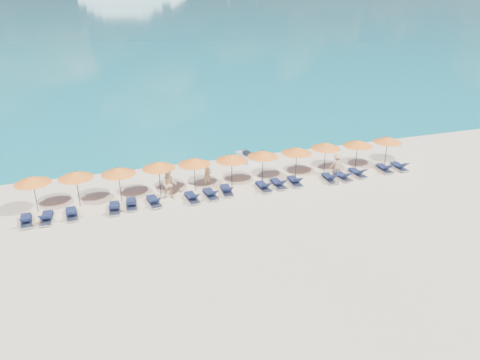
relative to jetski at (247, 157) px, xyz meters
name	(u,v)px	position (x,y,z in m)	size (l,w,h in m)	color
ground	(257,219)	(-2.61, -9.08, -0.30)	(1400.00, 1400.00, 0.00)	beige
jetski	(247,157)	(0.00, 0.00, 0.00)	(1.06, 2.15, 0.74)	silver
beachgoer_a	(208,175)	(-3.99, -3.57, 0.46)	(0.55, 0.36, 1.52)	tan
beachgoer_b	(169,185)	(-6.76, -4.78, 0.65)	(0.93, 0.53, 1.90)	tan
beachgoer_c	(337,165)	(4.86, -4.82, 0.50)	(1.04, 0.48, 1.60)	tan
umbrella_0	(32,180)	(-14.40, -4.05, 1.71)	(2.10, 2.10, 2.28)	black
umbrella_1	(76,175)	(-12.06, -4.03, 1.71)	(2.10, 2.10, 2.28)	black
umbrella_2	(118,171)	(-9.64, -4.19, 1.71)	(2.10, 2.10, 2.28)	black
umbrella_3	(159,165)	(-7.20, -4.04, 1.71)	(2.10, 2.10, 2.28)	black
umbrella_4	(194,161)	(-4.98, -4.09, 1.71)	(2.10, 2.10, 2.28)	black
umbrella_5	(232,157)	(-2.53, -4.20, 1.71)	(2.10, 2.10, 2.28)	black
umbrella_6	(263,154)	(-0.38, -4.17, 1.71)	(2.10, 2.10, 2.28)	black
umbrella_7	(297,150)	(2.03, -4.27, 1.71)	(2.10, 2.10, 2.28)	black
umbrella_8	(326,146)	(4.34, -4.04, 1.71)	(2.10, 2.10, 2.28)	black
umbrella_9	(358,143)	(6.73, -4.27, 1.71)	(2.10, 2.10, 2.28)	black
umbrella_10	(388,139)	(9.20, -4.26, 1.71)	(2.10, 2.10, 2.28)	black
lounger_0	(26,220)	(-14.92, -5.50, -0.07)	(0.76, 1.75, 0.66)	silver
lounger_1	(46,218)	(-13.87, -5.54, -0.07)	(0.78, 1.75, 0.66)	silver
lounger_2	(72,214)	(-12.53, -5.47, -0.07)	(0.72, 1.73, 0.66)	silver
lounger_3	(114,208)	(-10.17, -5.50, -0.07)	(0.77, 1.75, 0.66)	silver
lounger_4	(131,204)	(-9.16, -5.26, -0.07)	(0.78, 1.75, 0.66)	silver
lounger_5	(154,201)	(-7.84, -5.34, -0.07)	(0.79, 1.75, 0.66)	silver
lounger_6	(192,197)	(-5.54, -5.54, -0.07)	(0.73, 1.74, 0.66)	silver
lounger_7	(210,194)	(-4.33, -5.43, -0.07)	(0.73, 1.74, 0.66)	silver
lounger_8	(227,190)	(-3.20, -5.19, -0.07)	(0.79, 1.75, 0.66)	silver
lounger_9	(263,186)	(-0.78, -5.40, -0.07)	(0.66, 1.71, 0.66)	silver
lounger_10	(278,184)	(0.30, -5.29, -0.07)	(0.66, 1.71, 0.66)	silver
lounger_11	(295,181)	(1.51, -5.25, -0.07)	(0.73, 1.74, 0.66)	silver
lounger_12	(330,178)	(3.96, -5.54, -0.07)	(0.73, 1.74, 0.66)	silver
lounger_13	(343,176)	(4.97, -5.54, -0.07)	(0.76, 1.75, 0.66)	silver
lounger_14	(357,173)	(6.24, -5.31, -0.07)	(0.72, 1.73, 0.66)	silver
lounger_15	(384,168)	(8.51, -5.20, -0.07)	(0.75, 1.74, 0.66)	silver
lounger_16	(399,166)	(9.75, -5.22, -0.07)	(0.73, 1.74, 0.66)	silver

